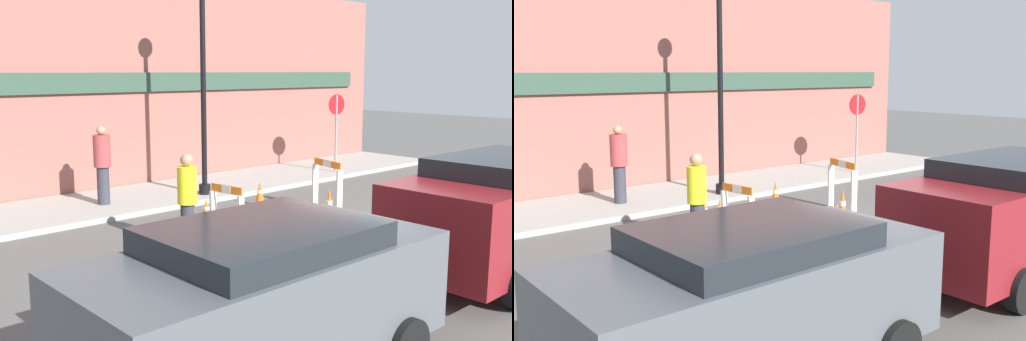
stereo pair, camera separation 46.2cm
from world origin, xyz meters
TOP-DOWN VIEW (x-y plane):
  - ground_plane at (0.00, 0.00)m, footprint 60.00×60.00m
  - sidewalk_slab at (0.00, 5.91)m, footprint 18.00×2.81m
  - storefront_facade at (0.00, 7.39)m, footprint 18.00×0.22m
  - streetlamp_post at (-0.14, 5.02)m, footprint 0.44×0.44m
  - stop_sign at (4.78, 5.05)m, footprint 0.60×0.11m
  - barricade_0 at (-1.94, 1.99)m, footprint 0.23×0.78m
  - barricade_1 at (1.12, 2.19)m, footprint 0.37×1.00m
  - traffic_cone_0 at (0.34, 1.44)m, footprint 0.30×0.30m
  - traffic_cone_1 at (-1.94, 3.10)m, footprint 0.30×0.30m
  - traffic_cone_2 at (-0.04, 1.24)m, footprint 0.30×0.30m
  - traffic_cone_3 at (0.32, 3.53)m, footprint 0.30×0.30m
  - traffic_cone_4 at (-1.44, 3.26)m, footprint 0.30×0.30m
  - traffic_cone_5 at (-1.27, 0.62)m, footprint 0.30×0.30m
  - person_worker at (-2.84, 1.97)m, footprint 0.39×0.39m
  - person_pedestrian at (-2.52, 5.65)m, footprint 0.53×0.53m
  - parked_car_0 at (-5.04, -2.35)m, footprint 3.91×1.90m
  - parked_car_1 at (0.08, -2.35)m, footprint 4.48×1.93m

SIDE VIEW (x-z plane):
  - ground_plane at x=0.00m, z-range 0.00..0.00m
  - sidewalk_slab at x=0.00m, z-range 0.00..0.12m
  - traffic_cone_4 at x=-1.44m, z-range -0.01..0.45m
  - traffic_cone_2 at x=-0.04m, z-range -0.01..0.50m
  - traffic_cone_1 at x=-1.94m, z-range -0.01..0.54m
  - traffic_cone_3 at x=0.32m, z-range -0.01..0.57m
  - traffic_cone_5 at x=-1.27m, z-range -0.01..0.64m
  - traffic_cone_0 at x=0.34m, z-range -0.01..0.71m
  - barricade_0 at x=-1.94m, z-range 0.03..1.03m
  - barricade_1 at x=1.12m, z-range 0.06..1.20m
  - person_worker at x=-2.84m, z-range 0.06..1.74m
  - parked_car_0 at x=-5.04m, z-range 0.11..1.74m
  - parked_car_1 at x=0.08m, z-range 0.11..1.92m
  - person_pedestrian at x=-2.52m, z-range 0.18..1.95m
  - stop_sign at x=4.78m, z-range 0.51..2.81m
  - storefront_facade at x=0.00m, z-range 0.00..5.50m
  - streetlamp_post at x=-0.14m, z-range 0.86..6.09m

